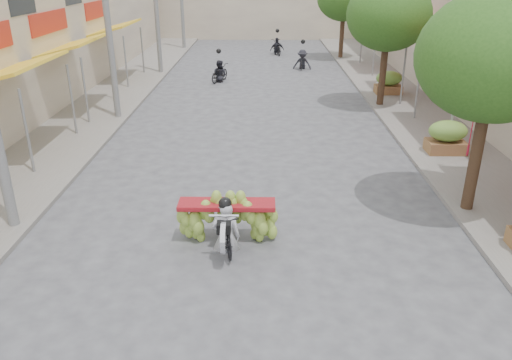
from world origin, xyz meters
name	(u,v)px	position (x,y,z in m)	size (l,w,h in m)	color
ground	(242,313)	(0.00, 0.00, 0.00)	(120.00, 120.00, 0.00)	#55555A
sidewalk_left	(101,99)	(-7.00, 15.00, 0.06)	(4.00, 60.00, 0.12)	gray
sidewalk_right	(410,100)	(7.00, 15.00, 0.06)	(4.00, 60.00, 0.12)	gray
utility_pole_mid	(107,13)	(-5.40, 12.00, 4.03)	(0.60, 0.24, 8.00)	slate
street_tree_near	(494,57)	(5.40, 4.00, 3.78)	(3.40, 3.40, 5.25)	#3A2719
street_tree_mid	(389,15)	(5.40, 14.00, 3.78)	(3.40, 3.40, 5.25)	#3A2719
produce_crate_mid	(447,134)	(6.20, 8.00, 0.71)	(1.20, 0.88, 1.16)	brown
produce_crate_far	(389,81)	(6.20, 16.00, 0.71)	(1.20, 0.88, 1.16)	brown
banana_motorbike	(226,216)	(-0.42, 2.33, 0.70)	(2.20, 1.80, 2.08)	black
market_umbrella	(479,89)	(6.18, 6.26, 2.57)	(2.66, 2.66, 1.95)	red
pedestrian	(384,71)	(6.04, 16.46, 1.09)	(0.97, 0.60, 1.94)	silver
bg_motorbike_a	(219,68)	(-1.93, 18.98, 0.74)	(1.15, 1.73, 1.95)	black
bg_motorbike_b	(303,54)	(2.66, 22.48, 0.85)	(1.13, 1.69, 1.95)	black
bg_motorbike_c	(277,43)	(1.31, 27.71, 0.78)	(1.06, 1.82, 1.95)	black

